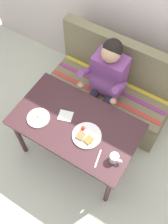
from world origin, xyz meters
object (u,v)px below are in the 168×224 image
person (106,80)px  plate_breakfast (86,136)px  couch (111,92)px  coffee_mug (114,158)px  napkin (66,116)px  table (76,127)px  plate_eggs (38,118)px  fork (98,158)px

person → plate_breakfast: person is taller
couch → plate_breakfast: 0.94m
couch → coffee_mug: size_ratio=12.20×
napkin → plate_breakfast: bearing=-15.9°
table → coffee_mug: size_ratio=10.17×
coffee_mug → plate_eggs: bearing=-179.5°
plate_breakfast → plate_eggs: plate_breakfast is taller
couch → person: 0.45m
plate_breakfast → plate_eggs: size_ratio=1.24×
table → plate_eggs: size_ratio=5.52×
plate_breakfast → coffee_mug: (0.32, -0.07, 0.03)m
plate_eggs → napkin: bearing=37.4°
table → person: size_ratio=0.99×
person → fork: (0.36, -0.78, -0.01)m
couch → plate_breakfast: bearing=-79.2°
table → coffee_mug: 0.51m
table → fork: fork is taller
table → napkin: napkin is taller
coffee_mug → fork: bearing=-153.7°
napkin → plate_eggs: bearing=-142.6°
couch → coffee_mug: bearing=-62.0°
person → fork: bearing=-65.3°
table → plate_breakfast: size_ratio=4.45×
person → fork: size_ratio=7.13×
person → plate_breakfast: 0.67m
plate_eggs → napkin: plate_eggs is taller
coffee_mug → plate_breakfast: bearing=167.8°
plate_eggs → napkin: 0.26m
plate_eggs → coffee_mug: coffee_mug is taller
couch → plate_eggs: couch is taller
plate_breakfast → napkin: size_ratio=2.02×
couch → coffee_mug: 1.11m
plate_eggs → fork: (0.68, -0.05, -0.01)m
plate_breakfast → fork: size_ratio=1.59×
person → plate_eggs: size_ratio=5.58×
person → plate_eggs: (-0.32, -0.73, -0.00)m
fork → table: bearing=139.0°
person → plate_breakfast: bearing=-76.0°
coffee_mug → couch: bearing=118.0°
coffee_mug → fork: 0.15m
coffee_mug → napkin: size_ratio=0.89×
table → plate_breakfast: bearing=-22.3°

